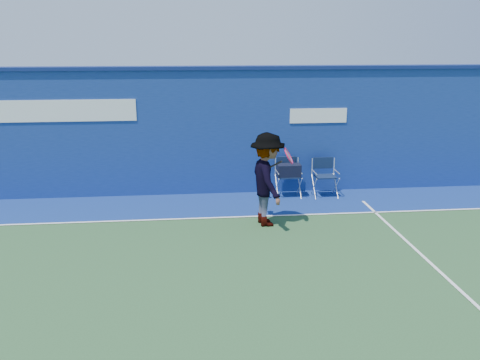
{
  "coord_description": "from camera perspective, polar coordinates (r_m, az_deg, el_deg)",
  "views": [
    {
      "loc": [
        0.48,
        -7.02,
        3.68
      ],
      "look_at": [
        1.45,
        2.6,
        1.0
      ],
      "focal_mm": 38.0,
      "sensor_mm": 36.0,
      "label": 1
    }
  ],
  "objects": [
    {
      "name": "water_bottle",
      "position": [
        12.16,
        3.13,
        -1.49
      ],
      "size": [
        0.07,
        0.07,
        0.27
      ],
      "primitive_type": "cylinder",
      "color": "white",
      "rests_on": "ground"
    },
    {
      "name": "court_lines",
      "position": [
        8.47,
        -8.54,
        -10.35
      ],
      "size": [
        24.0,
        12.0,
        0.01
      ],
      "color": "white",
      "rests_on": "out_of_bounds_strip"
    },
    {
      "name": "directors_chair_right",
      "position": [
        12.46,
        9.5,
        -0.52
      ],
      "size": [
        0.55,
        0.49,
        0.92
      ],
      "color": "silver",
      "rests_on": "ground"
    },
    {
      "name": "directors_chair_left",
      "position": [
        12.29,
        5.43,
        -0.05
      ],
      "size": [
        0.56,
        0.52,
        0.94
      ],
      "color": "silver",
      "rests_on": "ground"
    },
    {
      "name": "tennis_player",
      "position": [
        10.26,
        3.09,
        0.06
      ],
      "size": [
        0.98,
        1.32,
        1.91
      ],
      "color": "#EA4738",
      "rests_on": "ground"
    },
    {
      "name": "stadium_wall",
      "position": [
        12.41,
        -7.92,
        5.47
      ],
      "size": [
        24.0,
        0.5,
        3.08
      ],
      "color": "navy",
      "rests_on": "ground"
    },
    {
      "name": "ground",
      "position": [
        7.94,
        -8.73,
        -12.31
      ],
      "size": [
        80.0,
        80.0,
        0.0
      ],
      "primitive_type": "plane",
      "color": "#2A4F2A",
      "rests_on": "ground"
    },
    {
      "name": "out_of_bounds_strip",
      "position": [
        11.72,
        -7.8,
        -2.93
      ],
      "size": [
        24.0,
        1.8,
        0.01
      ],
      "primitive_type": "cube",
      "color": "navy",
      "rests_on": "ground"
    }
  ]
}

